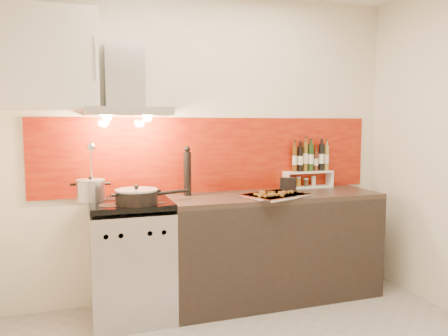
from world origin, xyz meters
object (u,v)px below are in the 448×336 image
object	(u,v)px
counter	(274,246)
saute_pan	(137,196)
range_stove	(131,261)
baking_tray	(275,195)
pepper_mill	(187,172)
stock_pot	(91,190)

from	to	relation	value
counter	saute_pan	bearing A→B (deg)	-172.68
counter	saute_pan	xyz separation A→B (m)	(-1.16, -0.15, 0.51)
range_stove	baking_tray	bearing A→B (deg)	-6.92
range_stove	counter	xyz separation A→B (m)	(1.20, 0.00, 0.01)
baking_tray	counter	bearing A→B (deg)	66.31
pepper_mill	saute_pan	bearing A→B (deg)	-146.03
range_stove	counter	distance (m)	1.20
saute_pan	counter	bearing A→B (deg)	7.32
stock_pot	baking_tray	size ratio (longest dim) A/B	0.36
range_stove	stock_pot	bearing A→B (deg)	159.09
range_stove	baking_tray	xyz separation A→B (m)	(1.14, -0.14, 0.47)
saute_pan	baking_tray	size ratio (longest dim) A/B	0.94
counter	saute_pan	distance (m)	1.28
baking_tray	pepper_mill	bearing A→B (deg)	155.78
counter	pepper_mill	world-z (taller)	pepper_mill
saute_pan	pepper_mill	size ratio (longest dim) A/B	1.40
saute_pan	baking_tray	bearing A→B (deg)	0.35
counter	pepper_mill	xyz separation A→B (m)	(-0.72, 0.15, 0.65)
baking_tray	range_stove	bearing A→B (deg)	173.08
counter	baking_tray	world-z (taller)	baking_tray
stock_pot	saute_pan	xyz separation A→B (m)	(0.32, -0.25, -0.03)
stock_pot	pepper_mill	size ratio (longest dim) A/B	0.53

